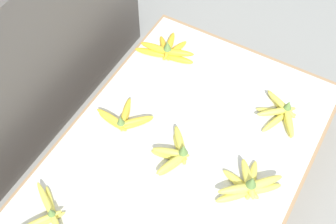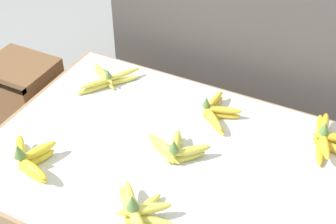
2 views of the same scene
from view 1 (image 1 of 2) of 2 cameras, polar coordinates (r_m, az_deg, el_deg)
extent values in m
plane|color=gray|center=(1.95, 1.15, -9.33)|extent=(10.00, 10.00, 0.00)
cube|color=#997551|center=(1.84, 1.21, -7.64)|extent=(1.29, 0.88, 0.24)
cube|color=silver|center=(1.73, 1.28, -5.70)|extent=(1.25, 0.85, 0.00)
cube|color=#4C4742|center=(1.98, -19.02, 7.34)|extent=(1.28, 0.41, 0.77)
ellipsoid|color=#DBCC4C|center=(1.69, 11.10, -9.20)|extent=(0.13, 0.14, 0.03)
ellipsoid|color=#DBCC4C|center=(1.70, 10.14, -8.16)|extent=(0.16, 0.07, 0.03)
ellipsoid|color=#DBCC4C|center=(1.68, 8.85, -8.69)|extent=(0.07, 0.16, 0.03)
ellipsoid|color=#DBCC4C|center=(1.66, 8.39, -9.95)|extent=(0.14, 0.13, 0.03)
ellipsoid|color=#DBCC4C|center=(1.66, 11.32, -8.51)|extent=(0.14, 0.13, 0.03)
ellipsoid|color=#DBCC4C|center=(1.66, 9.73, -8.00)|extent=(0.15, 0.12, 0.03)
ellipsoid|color=#DBCC4C|center=(1.64, 8.80, -9.21)|extent=(0.13, 0.14, 0.03)
cone|color=#5B7F3D|center=(1.61, 10.20, -8.34)|extent=(0.04, 0.04, 0.05)
ellipsoid|color=#DBCC4C|center=(1.90, 13.34, 0.91)|extent=(0.11, 0.14, 0.02)
ellipsoid|color=#DBCC4C|center=(1.88, 13.04, 0.00)|extent=(0.07, 0.16, 0.02)
ellipsoid|color=#DBCC4C|center=(1.85, 13.04, -1.04)|extent=(0.16, 0.08, 0.02)
ellipsoid|color=#DBCC4C|center=(1.86, 14.34, -1.08)|extent=(0.15, 0.11, 0.02)
ellipsoid|color=#DBCC4C|center=(1.87, 13.65, 0.91)|extent=(0.09, 0.15, 0.02)
ellipsoid|color=#DBCC4C|center=(1.85, 13.09, 0.07)|extent=(0.12, 0.14, 0.02)
ellipsoid|color=#DBCC4C|center=(1.84, 14.53, -0.97)|extent=(0.15, 0.10, 0.02)
cone|color=#5B7F3D|center=(1.84, 14.48, 0.87)|extent=(0.03, 0.03, 0.04)
ellipsoid|color=gold|center=(1.74, 1.44, -4.53)|extent=(0.12, 0.12, 0.03)
ellipsoid|color=gold|center=(1.72, 0.15, -5.30)|extent=(0.06, 0.14, 0.03)
ellipsoid|color=gold|center=(1.70, 0.78, -6.45)|extent=(0.14, 0.07, 0.03)
ellipsoid|color=gold|center=(1.72, 1.43, -3.57)|extent=(0.12, 0.11, 0.03)
ellipsoid|color=gold|center=(1.70, 0.35, -4.93)|extent=(0.07, 0.14, 0.03)
ellipsoid|color=gold|center=(1.67, 0.39, -6.24)|extent=(0.14, 0.08, 0.03)
cone|color=#5B7F3D|center=(1.66, 1.90, -4.56)|extent=(0.03, 0.03, 0.05)
ellipsoid|color=#DBCC4C|center=(1.68, -14.04, -11.20)|extent=(0.13, 0.14, 0.02)
ellipsoid|color=#DBCC4C|center=(1.66, -15.13, -13.00)|extent=(0.16, 0.11, 0.02)
ellipsoid|color=#DBCC4C|center=(1.67, -14.61, -10.54)|extent=(0.11, 0.16, 0.02)
ellipsoid|color=#DBCC4C|center=(1.64, -15.61, -12.80)|extent=(0.15, 0.11, 0.02)
cone|color=#5B7F3D|center=(1.61, -14.12, -11.71)|extent=(0.03, 0.03, 0.04)
ellipsoid|color=gold|center=(1.80, -3.89, -1.39)|extent=(0.13, 0.11, 0.02)
ellipsoid|color=gold|center=(1.83, -5.20, -0.55)|extent=(0.14, 0.07, 0.02)
ellipsoid|color=gold|center=(1.82, -6.76, -1.18)|extent=(0.04, 0.14, 0.02)
ellipsoid|color=gold|center=(1.78, -3.94, -1.10)|extent=(0.12, 0.11, 0.02)
ellipsoid|color=gold|center=(1.81, -5.20, -0.05)|extent=(0.14, 0.07, 0.02)
ellipsoid|color=gold|center=(1.80, -6.96, -0.70)|extent=(0.04, 0.14, 0.02)
cone|color=#5B7F3D|center=(1.75, -5.74, -0.91)|extent=(0.03, 0.03, 0.04)
ellipsoid|color=gold|center=(2.01, 1.07, 6.54)|extent=(0.05, 0.15, 0.03)
ellipsoid|color=gold|center=(2.04, 0.84, 7.53)|extent=(0.15, 0.06, 0.03)
ellipsoid|color=gold|center=(2.05, -0.40, 7.80)|extent=(0.13, 0.12, 0.03)
ellipsoid|color=gold|center=(2.03, -2.03, 7.26)|extent=(0.06, 0.15, 0.03)
ellipsoid|color=gold|center=(1.99, 1.06, 7.26)|extent=(0.08, 0.15, 0.03)
ellipsoid|color=gold|center=(2.02, 0.20, 8.21)|extent=(0.15, 0.07, 0.03)
ellipsoid|color=gold|center=(2.01, -1.41, 7.82)|extent=(0.04, 0.15, 0.03)
cone|color=#5B7F3D|center=(1.97, -0.08, 8.13)|extent=(0.03, 0.03, 0.05)
camera|label=2|loc=(1.43, 55.47, 16.43)|focal=50.00mm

